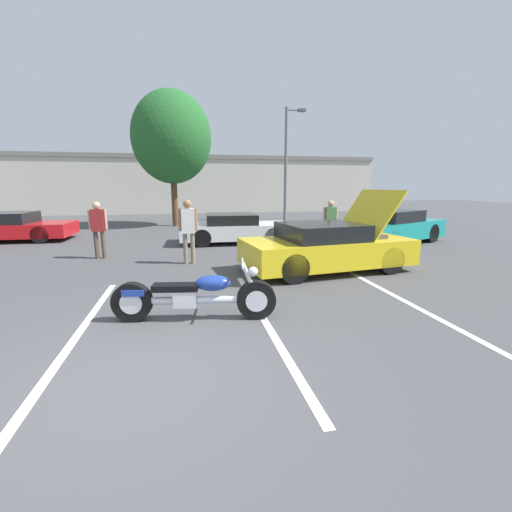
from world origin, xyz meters
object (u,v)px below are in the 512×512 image
at_px(spectator_near_motorcycle, 330,221).
at_px(spectator_by_show_car, 98,225).
at_px(motorcycle, 194,296).
at_px(parked_car_right_row, 392,227).
at_px(spectator_midground, 188,226).
at_px(show_car_hood_open, 327,247).
at_px(parked_car_left_row, 9,227).
at_px(light_pole, 287,159).
at_px(parked_car_mid_row, 235,229).
at_px(tree_background, 172,138).

bearing_deg(spectator_near_motorcycle, spectator_by_show_car, -179.70).
bearing_deg(motorcycle, parked_car_right_row, 47.97).
bearing_deg(spectator_near_motorcycle, spectator_midground, -164.93).
xyz_separation_m(show_car_hood_open, parked_car_right_row, (4.11, 3.53, -0.00)).
bearing_deg(motorcycle, parked_car_left_row, 134.05).
height_order(spectator_by_show_car, spectator_midground, spectator_midground).
bearing_deg(light_pole, spectator_midground, -119.43).
xyz_separation_m(parked_car_mid_row, parked_car_right_row, (5.81, -1.25, 0.07)).
relative_size(parked_car_left_row, parked_car_mid_row, 1.07).
bearing_deg(parked_car_mid_row, spectator_near_motorcycle, -31.96).
xyz_separation_m(motorcycle, show_car_hood_open, (3.42, 2.68, 0.22)).
bearing_deg(light_pole, parked_car_left_row, -158.09).
height_order(parked_car_left_row, spectator_by_show_car, spectator_by_show_car).
relative_size(motorcycle, parked_car_left_row, 0.59).
height_order(parked_car_right_row, spectator_by_show_car, spectator_by_show_car).
xyz_separation_m(light_pole, spectator_near_motorcycle, (-1.24, -9.29, -2.66)).
relative_size(parked_car_left_row, parked_car_right_row, 0.96).
relative_size(show_car_hood_open, spectator_midground, 2.50).
distance_m(light_pole, motorcycle, 16.20).
bearing_deg(spectator_by_show_car, motorcycle, -64.09).
bearing_deg(spectator_midground, spectator_by_show_car, 154.57).
distance_m(light_pole, spectator_midground, 12.40).
bearing_deg(parked_car_left_row, motorcycle, -53.16).
distance_m(parked_car_left_row, parked_car_mid_row, 8.84).
height_order(light_pole, tree_background, tree_background).
xyz_separation_m(parked_car_left_row, parked_car_right_row, (14.39, -3.38, 0.06)).
distance_m(tree_background, parked_car_right_row, 11.61).
bearing_deg(show_car_hood_open, spectator_by_show_car, 148.49).
bearing_deg(show_car_hood_open, light_pole, 70.93).
xyz_separation_m(parked_car_right_row, spectator_by_show_car, (-10.15, -0.81, 0.39)).
distance_m(parked_car_right_row, spectator_midground, 7.84).
relative_size(motorcycle, spectator_by_show_car, 1.56).
height_order(motorcycle, parked_car_left_row, parked_car_left_row).
height_order(spectator_near_motorcycle, spectator_by_show_car, spectator_by_show_car).
bearing_deg(tree_background, parked_car_left_row, -148.00).
xyz_separation_m(tree_background, parked_car_mid_row, (2.35, -6.02, -3.99)).
bearing_deg(parked_car_mid_row, parked_car_right_row, -9.78).
bearing_deg(spectator_midground, light_pole, 60.57).
height_order(parked_car_mid_row, spectator_by_show_car, spectator_by_show_car).
relative_size(motorcycle, spectator_midground, 1.49).
distance_m(spectator_near_motorcycle, spectator_midground, 4.89).
bearing_deg(parked_car_right_row, spectator_by_show_car, 161.07).
distance_m(light_pole, parked_car_right_row, 9.18).
distance_m(show_car_hood_open, parked_car_right_row, 5.42).
bearing_deg(spectator_midground, parked_car_left_row, 141.54).
height_order(parked_car_mid_row, spectator_midground, spectator_midground).
bearing_deg(show_car_hood_open, spectator_midground, 149.43).
distance_m(light_pole, parked_car_left_row, 14.12).
distance_m(tree_background, parked_car_left_row, 8.36).
height_order(light_pole, motorcycle, light_pole).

